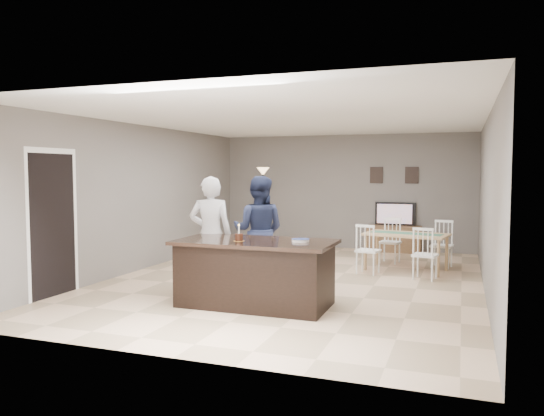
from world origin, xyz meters
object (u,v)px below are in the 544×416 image
(television, at_px, (395,214))
(dining_table, at_px, (406,240))
(kitchen_island, at_px, (255,273))
(floor_lamp, at_px, (263,186))
(tv_console, at_px, (394,239))
(man, at_px, (259,231))
(woman, at_px, (211,234))
(plate_stack, at_px, (300,240))
(birthday_cake, at_px, (239,237))

(television, distance_m, dining_table, 2.38)
(kitchen_island, height_order, floor_lamp, floor_lamp)
(kitchen_island, distance_m, tv_console, 5.70)
(kitchen_island, relative_size, man, 1.22)
(television, xyz_separation_m, floor_lamp, (-2.86, -0.98, 0.63))
(kitchen_island, distance_m, dining_table, 3.73)
(man, bearing_deg, tv_console, -118.75)
(tv_console, xyz_separation_m, television, (0.00, 0.07, 0.56))
(kitchen_island, height_order, woman, woman)
(dining_table, bearing_deg, woman, -123.60)
(plate_stack, bearing_deg, tv_console, 83.98)
(tv_console, bearing_deg, plate_stack, -96.02)
(plate_stack, bearing_deg, kitchen_island, -172.92)
(tv_console, height_order, woman, woman)
(kitchen_island, xyz_separation_m, television, (1.20, 5.64, 0.41))
(birthday_cake, bearing_deg, tv_console, 76.45)
(kitchen_island, relative_size, tv_console, 1.79)
(woman, bearing_deg, birthday_cake, 117.66)
(plate_stack, distance_m, dining_table, 3.44)
(tv_console, bearing_deg, man, -110.80)
(kitchen_island, relative_size, dining_table, 1.15)
(kitchen_island, height_order, dining_table, kitchen_island)
(plate_stack, bearing_deg, television, 84.05)
(birthday_cake, bearing_deg, floor_lamp, 107.09)
(man, xyz_separation_m, floor_lamp, (-1.22, 3.41, 0.61))
(man, distance_m, floor_lamp, 3.67)
(television, bearing_deg, tv_console, 90.00)
(birthday_cake, height_order, dining_table, birthday_cake)
(man, distance_m, dining_table, 2.98)
(woman, distance_m, man, 0.87)
(woman, height_order, plate_stack, woman)
(television, relative_size, woman, 0.52)
(television, bearing_deg, plate_stack, 84.05)
(floor_lamp, bearing_deg, birthday_cake, -72.91)
(plate_stack, xyz_separation_m, floor_lamp, (-2.28, 4.59, 0.58))
(woman, bearing_deg, television, -133.12)
(television, distance_m, plate_stack, 5.59)
(tv_console, bearing_deg, kitchen_island, -102.16)
(woman, xyz_separation_m, floor_lamp, (-0.71, 4.11, 0.61))
(kitchen_island, relative_size, birthday_cake, 9.39)
(tv_console, distance_m, birthday_cake, 5.92)
(plate_stack, height_order, floor_lamp, floor_lamp)
(television, height_order, dining_table, television)
(television, bearing_deg, dining_table, 101.84)
(television, bearing_deg, woman, 67.10)
(television, distance_m, birthday_cake, 5.95)
(tv_console, xyz_separation_m, floor_lamp, (-2.86, -0.91, 1.20))
(woman, xyz_separation_m, dining_table, (2.64, 2.77, -0.31))
(kitchen_island, bearing_deg, birthday_cake, -140.34)
(woman, relative_size, floor_lamp, 0.91)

